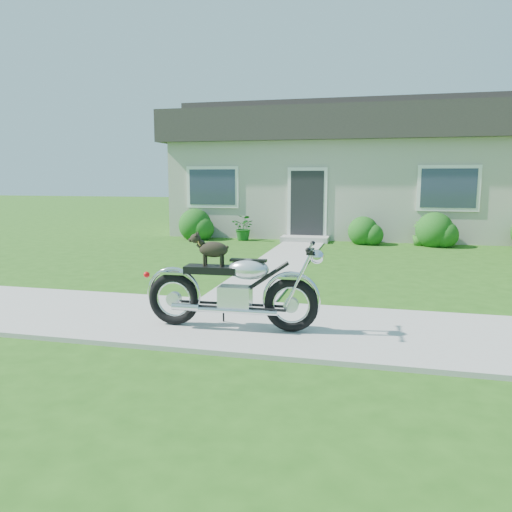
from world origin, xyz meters
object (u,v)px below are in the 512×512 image
(house, at_px, (362,170))
(motorcycle_with_dog, at_px, (234,288))
(potted_plant_right, at_px, (420,233))
(potted_plant_left, at_px, (244,228))

(house, distance_m, motorcycle_with_dog, 12.46)
(potted_plant_right, relative_size, motorcycle_with_dog, 0.31)
(potted_plant_right, xyz_separation_m, motorcycle_with_dog, (-2.88, -8.86, 0.21))
(potted_plant_right, bearing_deg, potted_plant_left, 180.00)
(potted_plant_right, distance_m, motorcycle_with_dog, 9.32)
(potted_plant_left, relative_size, motorcycle_with_dog, 0.35)
(house, bearing_deg, motorcycle_with_dog, -95.21)
(house, bearing_deg, potted_plant_left, -134.26)
(potted_plant_left, distance_m, motorcycle_with_dog, 9.14)
(motorcycle_with_dog, bearing_deg, house, 82.73)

